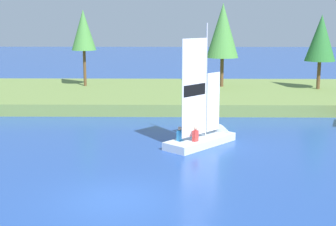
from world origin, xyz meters
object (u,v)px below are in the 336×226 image
object	(u,v)px
shoreline_tree_left	(83,31)
shoreline_tree_midleft	(223,31)
sailboat	(210,134)
shoreline_tree_centre	(321,38)

from	to	relation	value
shoreline_tree_left	shoreline_tree_midleft	world-z (taller)	shoreline_tree_midleft
shoreline_tree_midleft	sailboat	xyz separation A→B (m)	(-2.12, -15.66, -5.06)
shoreline_tree_midleft	shoreline_tree_centre	bearing A→B (deg)	-9.57
shoreline_tree_left	sailboat	size ratio (longest dim) A/B	0.96
shoreline_tree_left	shoreline_tree_midleft	xyz separation A→B (m)	(11.73, -0.28, -0.02)
shoreline_tree_left	sailboat	world-z (taller)	shoreline_tree_left
shoreline_tree_midleft	sailboat	world-z (taller)	shoreline_tree_midleft
shoreline_tree_left	sailboat	xyz separation A→B (m)	(9.61, -15.94, -5.08)
shoreline_tree_midleft	shoreline_tree_centre	xyz separation A→B (m)	(7.80, -1.32, -0.56)
shoreline_tree_midleft	sailboat	distance (m)	16.60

